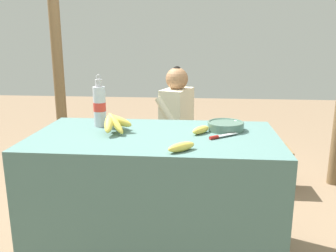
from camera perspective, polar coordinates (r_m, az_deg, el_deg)
The scene contains 11 objects.
market_counter at distance 2.18m, azimuth -2.05°, elevation -11.53°, with size 1.41×0.77×0.80m.
banana_bunch_ripe at distance 2.09m, azimuth -8.54°, elevation 0.70°, with size 0.16×0.29×0.13m.
serving_bowl at distance 2.16m, azimuth 9.23°, elevation 0.06°, with size 0.22×0.22×0.05m.
water_bottle at distance 2.24m, azimuth -10.92°, elevation 3.23°, with size 0.08×0.08×0.32m.
loose_banana_front at distance 1.74m, azimuth 2.16°, elevation -3.37°, with size 0.15×0.14×0.04m.
loose_banana_side at distance 2.06m, azimuth 5.28°, elevation -0.63°, with size 0.12×0.14×0.04m.
knife at distance 1.99m, azimuth 8.27°, elevation -1.65°, with size 0.17×0.14×0.02m.
wooden_bench at distance 3.26m, azimuth 4.36°, elevation -4.10°, with size 1.68×0.32×0.38m.
seated_vendor at distance 3.17m, azimuth 0.71°, elevation 1.00°, with size 0.47×0.43×1.10m.
banana_bunch_green at distance 3.25m, azimuth 13.12°, elevation -2.22°, with size 0.16×0.26×0.13m.
support_post_near at distance 3.51m, azimuth -17.55°, elevation 13.36°, with size 0.10×0.10×2.67m.
Camera 1 is at (0.25, -1.95, 1.34)m, focal length 38.00 mm.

